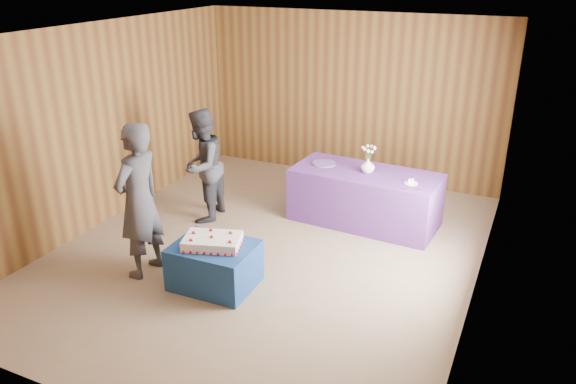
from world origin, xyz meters
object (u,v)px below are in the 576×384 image
Objects in this scene: serving_table at (365,197)px; guest_left at (139,201)px; vase at (368,166)px; guest_right at (202,166)px; sheet_cake at (212,241)px; cake_table at (214,265)px.

serving_table is 1.10× the size of guest_left.
guest_right is at bearing -158.78° from vase.
guest_right is (-2.10, -0.83, 0.42)m from serving_table.
sheet_cake is (-1.03, -2.31, 0.18)m from serving_table.
vase is (1.05, 2.30, 0.29)m from sheet_cake.
guest_left is at bearing -129.09° from vase.
guest_left reaches higher than sheet_cake.
cake_table is at bearing 55.22° from sheet_cake.
cake_table is 1.90m from guest_right.
cake_table is at bearing 99.04° from guest_left.
vase is 3.08m from guest_left.
serving_table is at bearing 143.98° from guest_left.
guest_right reaches higher than serving_table.
sheet_cake is at bearing -114.51° from vase.
sheet_cake is 0.47× the size of guest_right.
vase is at bearing 103.78° from guest_right.
cake_table is 1.12m from guest_left.
sheet_cake is 0.40× the size of guest_left.
sheet_cake is 1.84m from guest_right.
guest_right is (-1.08, 1.47, 0.54)m from cake_table.
vase is (1.05, 2.29, 0.60)m from cake_table.
sheet_cake is (-0.00, -0.01, 0.31)m from cake_table.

